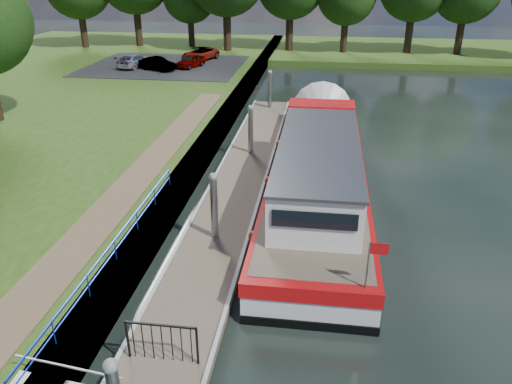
# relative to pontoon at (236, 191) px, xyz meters

# --- Properties ---
(bank_edge) EXTENTS (1.10, 90.00, 0.78)m
(bank_edge) POSITION_rel_pontoon_xyz_m (-2.55, 2.00, 0.20)
(bank_edge) COLOR #473D2D
(bank_edge) RESTS_ON ground
(far_bank) EXTENTS (60.00, 18.00, 0.60)m
(far_bank) POSITION_rel_pontoon_xyz_m (12.00, 39.00, 0.12)
(far_bank) COLOR #2C4A15
(far_bank) RESTS_ON ground
(footpath) EXTENTS (1.60, 40.00, 0.05)m
(footpath) POSITION_rel_pontoon_xyz_m (-4.40, -5.00, 0.62)
(footpath) COLOR brown
(footpath) RESTS_ON riverbank
(carpark) EXTENTS (14.00, 12.00, 0.06)m
(carpark) POSITION_rel_pontoon_xyz_m (-11.00, 25.00, 0.62)
(carpark) COLOR black
(carpark) RESTS_ON riverbank
(blue_fence) EXTENTS (0.04, 18.04, 0.72)m
(blue_fence) POSITION_rel_pontoon_xyz_m (-2.75, -10.00, 1.13)
(blue_fence) COLOR #0C2DBF
(blue_fence) RESTS_ON riverbank
(pontoon) EXTENTS (2.50, 30.00, 0.56)m
(pontoon) POSITION_rel_pontoon_xyz_m (0.00, 0.00, 0.00)
(pontoon) COLOR brown
(pontoon) RESTS_ON ground
(mooring_piles) EXTENTS (0.30, 27.30, 3.55)m
(mooring_piles) POSITION_rel_pontoon_xyz_m (0.00, 0.00, 1.10)
(mooring_piles) COLOR gray
(mooring_piles) RESTS_ON ground
(gate_panel) EXTENTS (1.85, 0.05, 1.15)m
(gate_panel) POSITION_rel_pontoon_xyz_m (-0.00, -10.80, 0.97)
(gate_panel) COLOR black
(gate_panel) RESTS_ON ground
(barge) EXTENTS (4.36, 21.15, 4.78)m
(barge) POSITION_rel_pontoon_xyz_m (3.60, 1.70, 0.90)
(barge) COLOR black
(barge) RESTS_ON ground
(car_a) EXTENTS (2.42, 3.53, 1.12)m
(car_a) POSITION_rel_pontoon_xyz_m (-8.39, 24.33, 1.21)
(car_a) COLOR #999999
(car_a) RESTS_ON carpark
(car_b) EXTENTS (3.65, 2.51, 1.14)m
(car_b) POSITION_rel_pontoon_xyz_m (-10.93, 22.66, 1.22)
(car_b) COLOR #999999
(car_b) RESTS_ON carpark
(car_c) EXTENTS (2.63, 4.31, 1.17)m
(car_c) POSITION_rel_pontoon_xyz_m (-13.39, 23.78, 1.23)
(car_c) COLOR #999999
(car_c) RESTS_ON carpark
(car_d) EXTENTS (3.44, 4.69, 1.19)m
(car_d) POSITION_rel_pontoon_xyz_m (-8.37, 27.96, 1.24)
(car_d) COLOR #999999
(car_d) RESTS_ON carpark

